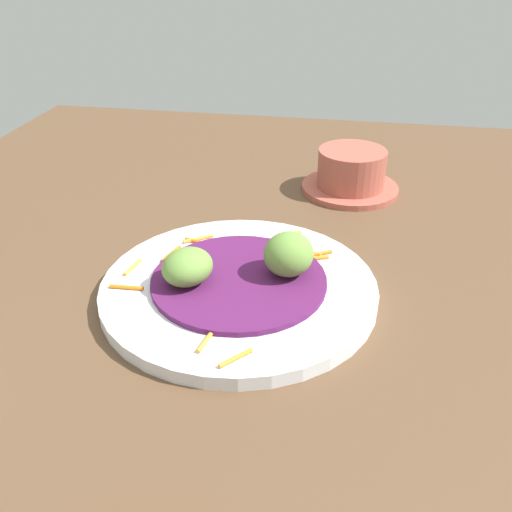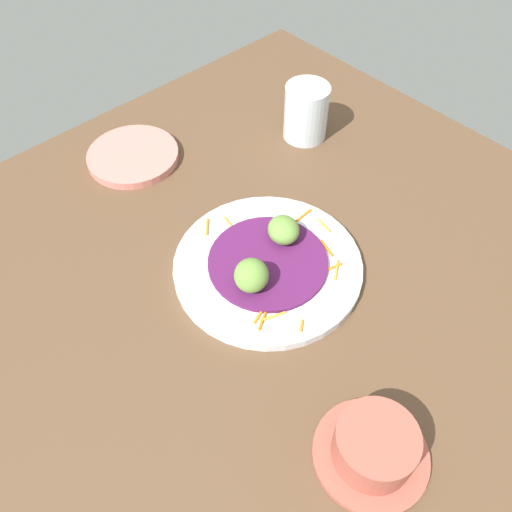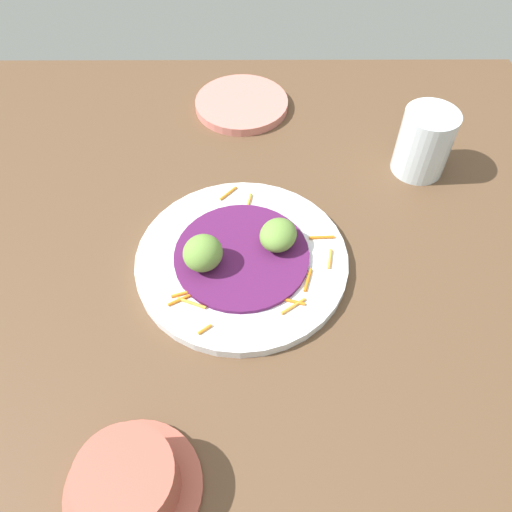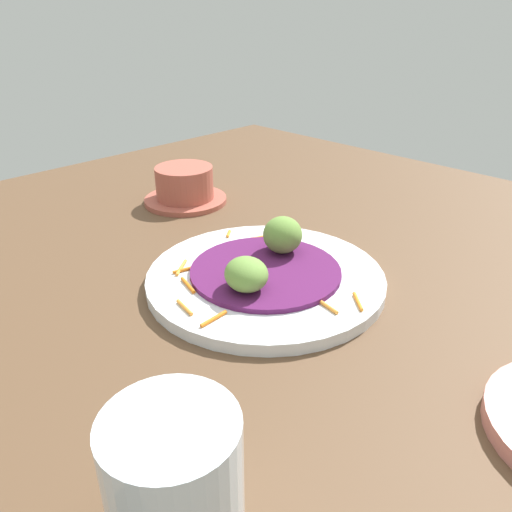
# 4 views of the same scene
# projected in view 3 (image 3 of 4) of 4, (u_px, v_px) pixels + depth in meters

# --- Properties ---
(table_surface) EXTENTS (1.10, 1.10, 0.02)m
(table_surface) POSITION_uv_depth(u_px,v_px,m) (209.00, 305.00, 0.63)
(table_surface) COLOR brown
(table_surface) RESTS_ON ground
(main_plate) EXTENTS (0.28, 0.28, 0.01)m
(main_plate) POSITION_uv_depth(u_px,v_px,m) (242.00, 260.00, 0.66)
(main_plate) COLOR silver
(main_plate) RESTS_ON table_surface
(cabbage_bed) EXTENTS (0.18, 0.18, 0.01)m
(cabbage_bed) POSITION_uv_depth(u_px,v_px,m) (242.00, 255.00, 0.65)
(cabbage_bed) COLOR #51194C
(cabbage_bed) RESTS_ON main_plate
(carrot_garnish) EXTENTS (0.24, 0.21, 0.00)m
(carrot_garnish) POSITION_uv_depth(u_px,v_px,m) (256.00, 267.00, 0.64)
(carrot_garnish) COLOR orange
(carrot_garnish) RESTS_ON main_plate
(guac_scoop_left) EXTENTS (0.07, 0.07, 0.04)m
(guac_scoop_left) POSITION_uv_depth(u_px,v_px,m) (278.00, 235.00, 0.64)
(guac_scoop_left) COLOR olive
(guac_scoop_left) RESTS_ON cabbage_bed
(guac_scoop_center) EXTENTS (0.07, 0.07, 0.04)m
(guac_scoop_center) POSITION_uv_depth(u_px,v_px,m) (203.00, 253.00, 0.62)
(guac_scoop_center) COLOR olive
(guac_scoop_center) RESTS_ON cabbage_bed
(side_plate_small) EXTENTS (0.16, 0.16, 0.01)m
(side_plate_small) POSITION_uv_depth(u_px,v_px,m) (242.00, 104.00, 0.86)
(side_plate_small) COLOR tan
(side_plate_small) RESTS_ON table_surface
(terracotta_bowl) EXTENTS (0.13, 0.13, 0.06)m
(terracotta_bowl) POSITION_uv_depth(u_px,v_px,m) (129.00, 483.00, 0.47)
(terracotta_bowl) COLOR #A85142
(terracotta_bowl) RESTS_ON table_surface
(water_glass) EXTENTS (0.08, 0.08, 0.10)m
(water_glass) POSITION_uv_depth(u_px,v_px,m) (424.00, 142.00, 0.74)
(water_glass) COLOR silver
(water_glass) RESTS_ON table_surface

